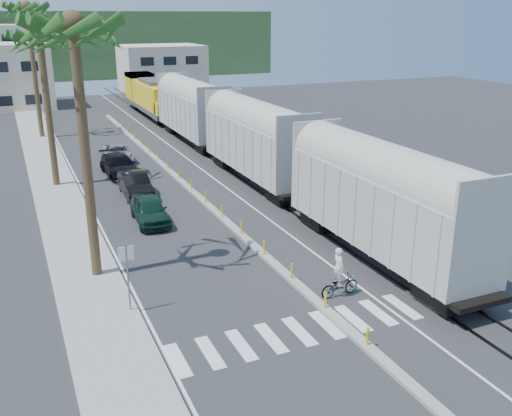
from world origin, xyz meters
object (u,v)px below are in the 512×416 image
at_px(street_sign, 127,268).
at_px(cyclist, 339,281).
at_px(car_lead, 150,210).
at_px(car_second, 135,184).

xyz_separation_m(street_sign, cyclist, (8.50, -2.09, -1.26)).
bearing_deg(car_lead, cyclist, -64.75).
xyz_separation_m(car_lead, car_second, (0.33, 5.41, 0.03)).
relative_size(car_lead, car_second, 0.94).
distance_m(street_sign, cyclist, 8.85).
bearing_deg(car_lead, street_sign, -105.72).
distance_m(car_lead, cyclist, 13.32).
bearing_deg(car_second, cyclist, -73.33).
bearing_deg(car_second, street_sign, -101.86).
relative_size(car_second, cyclist, 2.15).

